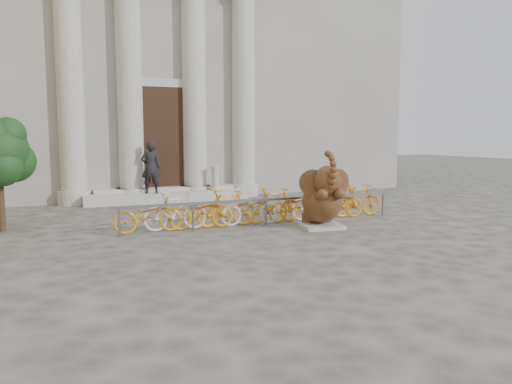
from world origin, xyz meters
name	(u,v)px	position (x,y,z in m)	size (l,w,h in m)	color
ground	(280,259)	(0.00, 0.00, 0.00)	(80.00, 80.00, 0.00)	#474442
classical_building	(136,57)	(0.00, 14.93, 5.98)	(22.00, 10.70, 12.00)	gray
entrance_steps	(167,196)	(0.00, 9.40, 0.18)	(6.00, 1.20, 0.36)	#A8A59E
elephant_statue	(322,200)	(2.46, 2.48, 0.74)	(1.34, 1.58, 2.04)	#A8A59E
bike_rack	(262,206)	(1.27, 3.71, 0.50)	(8.15, 0.53, 1.00)	slate
pedestrian	(151,167)	(-0.66, 9.05, 1.29)	(0.68, 0.45, 1.86)	black
balustrade_post	(215,179)	(1.76, 9.10, 0.78)	(0.37, 0.37, 0.91)	#A8A59E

